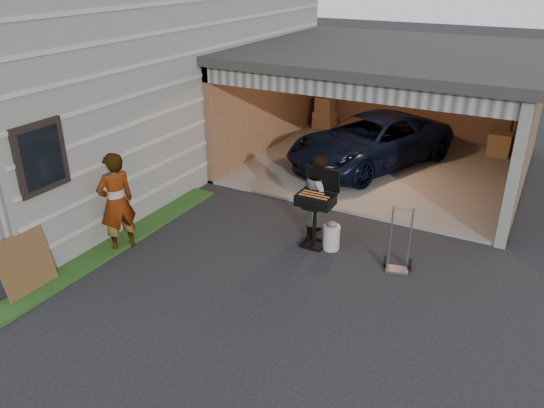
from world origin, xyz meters
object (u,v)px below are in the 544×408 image
Objects in this scene: propane_tank at (331,237)px; minivan at (370,143)px; man at (320,196)px; bbq_grill at (316,202)px; woman at (116,202)px; hand_truck at (398,257)px; plywood_panel at (26,264)px.

minivan is at bearing 100.26° from propane_tank.
propane_tank is (0.42, -0.39, -0.56)m from man.
bbq_grill reaches higher than minivan.
woman is at bearing -149.26° from bbq_grill.
propane_tank is 1.25m from hand_truck.
man reaches higher than hand_truck.
plywood_panel is at bearing 10.60° from woman.
woman reaches higher than hand_truck.
minivan is at bearing 69.83° from plywood_panel.
plywood_panel is at bearing 120.15° from man.
propane_tank is 5.04m from plywood_panel.
plywood_panel is (-2.85, -7.76, -0.14)m from minivan.
bbq_grill is 1.46× the size of plywood_panel.
propane_tank is (3.32, 1.78, -0.68)m from woman.
propane_tank is (0.77, -4.27, -0.39)m from minivan.
hand_truck reaches higher than propane_tank.
minivan is 2.46× the size of woman.
plywood_panel is at bearing -136.08° from propane_tank.
woman is 1.15× the size of man.
plywood_panel reaches higher than propane_tank.
man is at bearing 50.47° from plywood_panel.
plywood_panel is (-0.30, -1.71, -0.42)m from woman.
man is (0.35, -3.88, 0.17)m from minivan.
bbq_grill is 0.70m from propane_tank.
man is at bearing 104.78° from bbq_grill.
woman is at bearing 80.07° from plywood_panel.
propane_tank is 0.46× the size of plywood_panel.
man is 0.80m from propane_tank.
plywood_panel is (-3.30, -3.50, -0.37)m from bbq_grill.
man reaches higher than plywood_panel.
minivan reaches higher than propane_tank.
bbq_grill reaches higher than propane_tank.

